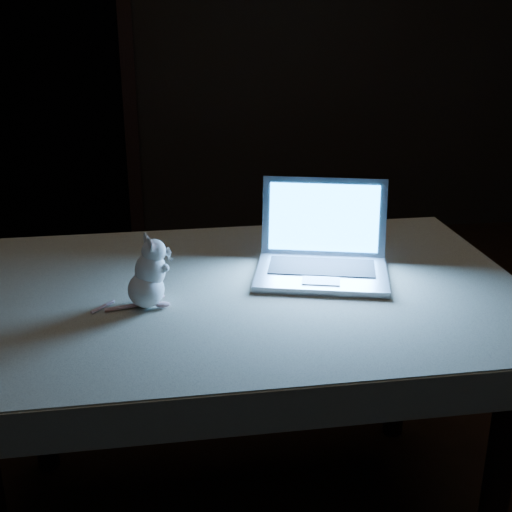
{
  "coord_description": "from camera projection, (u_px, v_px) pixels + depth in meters",
  "views": [
    {
      "loc": [
        -0.39,
        -1.63,
        1.43
      ],
      "look_at": [
        -0.19,
        -0.01,
        0.81
      ],
      "focal_mm": 48.0,
      "sensor_mm": 36.0,
      "label": 1
    }
  ],
  "objects": [
    {
      "name": "floor",
      "position": [
        316.0,
        500.0,
        2.07
      ],
      "size": [
        5.0,
        5.0,
        0.0
      ],
      "primitive_type": "plane",
      "color": "black",
      "rests_on": "ground"
    },
    {
      "name": "back_wall",
      "position": [
        233.0,
        19.0,
        3.92
      ],
      "size": [
        4.5,
        0.04,
        2.6
      ],
      "primitive_type": "cube",
      "color": "black",
      "rests_on": "ground"
    },
    {
      "name": "doorway",
      "position": [
        40.0,
        64.0,
        3.87
      ],
      "size": [
        1.06,
        0.36,
        2.13
      ],
      "primitive_type": null,
      "color": "black",
      "rests_on": "back_wall"
    },
    {
      "name": "table",
      "position": [
        240.0,
        412.0,
        1.87
      ],
      "size": [
        1.38,
        0.91,
        0.73
      ],
      "primitive_type": null,
      "rotation": [
        0.0,
        0.0,
        0.03
      ],
      "color": "black",
      "rests_on": "floor"
    },
    {
      "name": "tablecloth",
      "position": [
        206.0,
        313.0,
        1.7
      ],
      "size": [
        1.51,
        1.06,
        0.09
      ],
      "primitive_type": null,
      "rotation": [
        0.0,
        0.0,
        -0.06
      ],
      "color": "beige",
      "rests_on": "table"
    },
    {
      "name": "laptop",
      "position": [
        323.0,
        236.0,
        1.75
      ],
      "size": [
        0.4,
        0.37,
        0.23
      ],
      "primitive_type": null,
      "rotation": [
        0.0,
        0.0,
        -0.24
      ],
      "color": "#A5A5A9",
      "rests_on": "tablecloth"
    },
    {
      "name": "plush_mouse",
      "position": [
        145.0,
        272.0,
        1.6
      ],
      "size": [
        0.15,
        0.15,
        0.17
      ],
      "primitive_type": null,
      "rotation": [
        0.0,
        0.0,
        0.16
      ],
      "color": "white",
      "rests_on": "tablecloth"
    }
  ]
}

